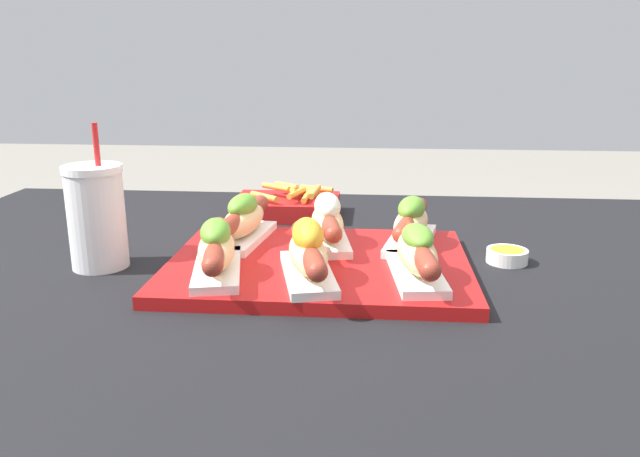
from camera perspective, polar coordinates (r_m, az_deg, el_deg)
serving_tray at (r=0.90m, az=-0.11°, el=-3.35°), size 0.43×0.33×0.02m
hot_dog_0 at (r=0.84m, az=-9.46°, el=-1.84°), size 0.09×0.20×0.07m
hot_dog_1 at (r=0.81m, az=-1.12°, el=-2.17°), size 0.10×0.20×0.08m
hot_dog_2 at (r=0.83m, az=8.85°, el=-2.21°), size 0.08×0.21×0.07m
hot_dog_3 at (r=0.98m, az=-7.03°, el=0.80°), size 0.08×0.21×0.08m
hot_dog_4 at (r=0.96m, az=0.71°, el=0.67°), size 0.09×0.21×0.08m
hot_dog_5 at (r=0.97m, az=8.32°, el=0.52°), size 0.09×0.20×0.08m
sauce_bowl at (r=0.98m, az=16.73°, el=-2.35°), size 0.06×0.06×0.02m
drink_cup at (r=0.96m, az=-19.76°, el=1.04°), size 0.08×0.08×0.21m
fries_basket at (r=1.20m, az=-2.98°, el=2.11°), size 0.20×0.14×0.06m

